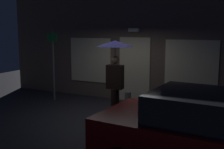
{
  "coord_description": "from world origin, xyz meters",
  "views": [
    {
      "loc": [
        3.6,
        -7.01,
        2.52
      ],
      "look_at": [
        0.09,
        0.23,
        1.23
      ],
      "focal_mm": 46.73,
      "sensor_mm": 36.0,
      "label": 1
    }
  ],
  "objects_px": {
    "person_with_umbrella": "(115,61)",
    "sidewalk_bollard_2": "(153,103)",
    "street_sign_post": "(53,61)",
    "sidewalk_bollard": "(128,99)"
  },
  "relations": [
    {
      "from": "street_sign_post",
      "to": "sidewalk_bollard_2",
      "type": "distance_m",
      "value": 3.76
    },
    {
      "from": "person_with_umbrella",
      "to": "street_sign_post",
      "type": "xyz_separation_m",
      "value": [
        -2.79,
        0.89,
        -0.22
      ]
    },
    {
      "from": "street_sign_post",
      "to": "sidewalk_bollard_2",
      "type": "bearing_deg",
      "value": 1.54
    },
    {
      "from": "person_with_umbrella",
      "to": "sidewalk_bollard_2",
      "type": "height_order",
      "value": "person_with_umbrella"
    },
    {
      "from": "sidewalk_bollard_2",
      "to": "sidewalk_bollard",
      "type": "bearing_deg",
      "value": 166.83
    },
    {
      "from": "street_sign_post",
      "to": "sidewalk_bollard",
      "type": "height_order",
      "value": "street_sign_post"
    },
    {
      "from": "sidewalk_bollard",
      "to": "sidewalk_bollard_2",
      "type": "xyz_separation_m",
      "value": [
        0.91,
        -0.21,
        0.03
      ]
    },
    {
      "from": "street_sign_post",
      "to": "sidewalk_bollard",
      "type": "xyz_separation_m",
      "value": [
        2.68,
        0.31,
        -1.14
      ]
    },
    {
      "from": "person_with_umbrella",
      "to": "sidewalk_bollard",
      "type": "height_order",
      "value": "person_with_umbrella"
    },
    {
      "from": "person_with_umbrella",
      "to": "sidewalk_bollard",
      "type": "relative_size",
      "value": 4.48
    }
  ]
}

